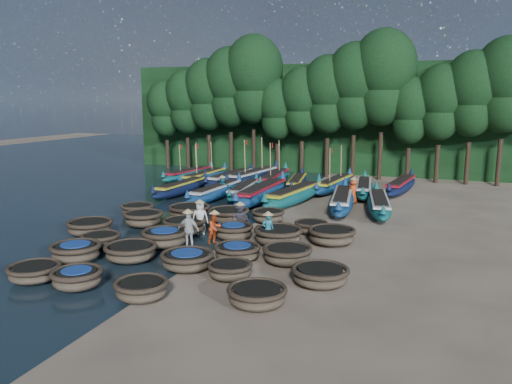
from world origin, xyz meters
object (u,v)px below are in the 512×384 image
(fisherman_3, at_px, (240,218))
(long_boat_14, at_px, (297,183))
(long_boat_11, at_px, (230,178))
(long_boat_13, at_px, (274,179))
(coracle_1, at_px, (34,272))
(long_boat_15, at_px, (334,184))
(coracle_21, at_px, (189,211))
(fisherman_4, at_px, (188,229))
(coracle_24, at_px, (311,227))
(coracle_15, at_px, (144,218))
(coracle_23, at_px, (268,215))
(long_boat_6, at_px, (295,195))
(coracle_8, at_px, (230,270))
(long_boat_7, at_px, (342,201))
(fisherman_5, at_px, (222,187))
(long_boat_9, at_px, (189,174))
(long_boat_3, at_px, (216,192))
(long_boat_16, at_px, (364,188))
(coracle_22, at_px, (229,215))
(long_boat_4, at_px, (244,190))
(coracle_5, at_px, (76,251))
(coracle_10, at_px, (90,227))
(fisherman_6, at_px, (353,190))
(coracle_9, at_px, (320,275))
(coracle_14, at_px, (287,254))
(fisherman_0, at_px, (200,216))
(coracle_16, at_px, (185,225))
(coracle_19, at_px, (332,235))
(long_boat_8, at_px, (379,204))
(fisherman_2, at_px, (215,227))
(coracle_6, at_px, (131,252))
(coracle_11, at_px, (101,240))
(coracle_17, at_px, (233,231))
(long_boat_10, at_px, (204,177))
(coracle_12, at_px, (165,237))
(fisherman_1, at_px, (268,227))
(long_boat_17, at_px, (401,185))
(coracle_4, at_px, (257,295))
(coracle_3, at_px, (141,289))
(coracle_20, at_px, (137,209))
(long_boat_2, at_px, (181,188))
(long_boat_5, at_px, (262,193))
(coracle_13, at_px, (237,251))

(fisherman_3, bearing_deg, long_boat_14, 67.79)
(long_boat_11, distance_m, long_boat_13, 3.53)
(coracle_1, height_order, long_boat_15, long_boat_15)
(coracle_21, distance_m, long_boat_11, 11.78)
(fisherman_4, bearing_deg, coracle_24, 41.07)
(coracle_15, relative_size, coracle_21, 0.87)
(coracle_23, bearing_deg, long_boat_6, 90.34)
(coracle_8, xyz_separation_m, long_boat_7, (1.71, 13.80, 0.18))
(fisherman_5, bearing_deg, long_boat_9, -44.69)
(long_boat_3, height_order, long_boat_16, long_boat_3)
(coracle_22, bearing_deg, long_boat_4, 105.09)
(coracle_5, relative_size, coracle_10, 1.02)
(long_boat_9, xyz_separation_m, fisherman_6, (14.88, -5.10, 0.41))
(coracle_9, distance_m, long_boat_11, 22.57)
(fisherman_3, bearing_deg, coracle_23, 53.53)
(coracle_14, relative_size, fisherman_0, 1.11)
(coracle_16, distance_m, long_boat_13, 15.36)
(long_boat_15, distance_m, fisherman_6, 4.63)
(coracle_21, height_order, long_boat_6, long_boat_6)
(coracle_19, bearing_deg, long_boat_9, 136.07)
(long_boat_8, distance_m, fisherman_2, 11.58)
(coracle_19, bearing_deg, coracle_6, -144.21)
(coracle_11, xyz_separation_m, long_boat_8, (11.24, 12.00, 0.14))
(long_boat_4, bearing_deg, long_boat_9, 137.52)
(coracle_10, bearing_deg, fisherman_6, 48.22)
(coracle_17, distance_m, long_boat_10, 17.10)
(coracle_12, height_order, fisherman_1, fisherman_1)
(coracle_8, bearing_deg, long_boat_17, 77.29)
(coracle_11, height_order, coracle_22, coracle_22)
(coracle_24, distance_m, long_boat_7, 6.30)
(long_boat_16, bearing_deg, fisherman_1, -106.51)
(long_boat_4, relative_size, long_boat_15, 0.92)
(coracle_6, relative_size, coracle_11, 1.37)
(coracle_1, xyz_separation_m, long_boat_4, (1.30, 18.29, 0.11))
(coracle_4, relative_size, coracle_22, 0.96)
(coracle_1, height_order, coracle_10, coracle_10)
(coracle_9, distance_m, coracle_24, 7.26)
(coracle_3, relative_size, long_boat_9, 0.26)
(coracle_21, distance_m, long_boat_3, 5.82)
(coracle_11, distance_m, coracle_20, 6.43)
(coracle_4, bearing_deg, long_boat_2, 125.62)
(long_boat_5, relative_size, fisherman_6, 4.85)
(coracle_8, height_order, long_boat_2, long_boat_2)
(long_boat_8, height_order, fisherman_5, fisherman_5)
(coracle_13, distance_m, long_boat_5, 12.49)
(long_boat_7, bearing_deg, coracle_4, -97.25)
(coracle_24, bearing_deg, long_boat_17, 75.78)
(coracle_16, bearing_deg, coracle_15, 169.07)
(long_boat_14, bearing_deg, coracle_17, -95.43)
(long_boat_17, xyz_separation_m, fisherman_3, (-6.80, -14.91, 0.32))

